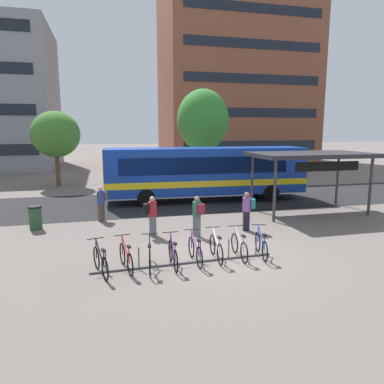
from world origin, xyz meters
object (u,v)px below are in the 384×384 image
Objects in this scene: city_bus at (207,171)px; parked_bicycle_red_1 at (126,258)px; commuter_maroon_pack_2 at (197,213)px; commuter_olive_pack_3 at (101,201)px; street_tree_1 at (203,120)px; parked_bicycle_black_0 at (101,262)px; commuter_black_pack_1 at (152,213)px; street_tree_0 at (55,134)px; parked_bicycle_white_5 at (216,248)px; parked_bicycle_silver_6 at (239,247)px; commuter_teal_pack_0 at (247,209)px; parked_bicycle_purple_4 at (195,251)px; parked_bicycle_black_2 at (150,257)px; transit_shelter at (311,157)px; parked_bicycle_purple_3 at (173,255)px; trash_bin at (35,218)px; parked_bicycle_blue_7 at (261,246)px.

city_bus reaches higher than parked_bicycle_red_1.
commuter_maroon_pack_2 is 1.00× the size of commuter_olive_pack_3.
parked_bicycle_black_0 is at bearing -114.05° from street_tree_1.
street_tree_1 is (7.83, 19.10, 4.68)m from parked_bicycle_red_1.
street_tree_0 is at bearing 106.33° from commuter_black_pack_1.
parked_bicycle_red_1 is 4.21m from commuter_maroon_pack_2.
parked_bicycle_white_5 is 3.70m from commuter_black_pack_1.
commuter_teal_pack_0 is (1.54, 3.01, 0.58)m from parked_bicycle_silver_6.
city_bus reaches higher than parked_bicycle_white_5.
street_tree_1 is at bearing -16.79° from parked_bicycle_purple_4.
parked_bicycle_silver_6 is (-1.77, -9.87, -1.39)m from city_bus.
parked_bicycle_black_2 is 1.03× the size of commuter_olive_pack_3.
commuter_teal_pack_0 reaches higher than commuter_olive_pack_3.
parked_bicycle_red_1 is 1.02× the size of commuter_teal_pack_0.
parked_bicycle_black_0 is 1.01× the size of commuter_teal_pack_0.
city_bus is 2.01× the size of transit_shelter.
city_bus is 7.63m from commuter_maroon_pack_2.
commuter_maroon_pack_2 is (-6.71, -2.67, -1.96)m from transit_shelter.
street_tree_0 reaches higher than transit_shelter.
parked_bicycle_purple_3 and parked_bicycle_purple_4 have the same top height.
parked_bicycle_purple_4 is 1.00× the size of parked_bicycle_white_5.
parked_bicycle_white_5 is 20.08m from street_tree_1.
street_tree_0 reaches higher than parked_bicycle_white_5.
parked_bicycle_black_2 is at bearing 45.50° from commuter_olive_pack_3.
trash_bin reaches higher than parked_bicycle_silver_6.
commuter_black_pack_1 is 1.58× the size of trash_bin.
transit_shelter is 5.40m from commuter_teal_pack_0.
parked_bicycle_black_0 is 0.30× the size of street_tree_0.
transit_shelter reaches higher than parked_bicycle_purple_4.
parked_bicycle_black_0 and parked_bicycle_white_5 have the same top height.
street_tree_0 is at bearing 21.76° from parked_bicycle_black_2.
street_tree_1 is at bearing -31.63° from parked_bicycle_red_1.
commuter_maroon_pack_2 reaches higher than commuter_black_pack_1.
parked_bicycle_black_2 is at bearing 104.15° from parked_bicycle_blue_7.
city_bus is 10.14m from trash_bin.
commuter_black_pack_1 is (-8.47, -2.12, -1.98)m from transit_shelter.
transit_shelter is 1.07× the size of street_tree_0.
commuter_black_pack_1 is at bearing -120.71° from city_bus.
parked_bicycle_black_0 is 6.94m from commuter_teal_pack_0.
parked_bicycle_purple_4 and parked_bicycle_blue_7 have the same top height.
parked_bicycle_purple_3 is 3.38m from commuter_maroon_pack_2.
transit_shelter is at bearing -48.04° from parked_bicycle_white_5.
parked_bicycle_blue_7 is (2.32, 0.02, 0.00)m from parked_bicycle_purple_4.
parked_bicycle_blue_7 is 0.28× the size of transit_shelter.
commuter_teal_pack_0 is at bearing -15.40° from trash_bin.
parked_bicycle_red_1 is at bearing 89.67° from parked_bicycle_purple_3.
commuter_maroon_pack_2 is (1.57, 2.93, 0.57)m from parked_bicycle_purple_3.
transit_shelter is 5.85× the size of trash_bin.
commuter_olive_pack_3 is 15.84m from street_tree_1.
parked_bicycle_silver_6 is 1.01× the size of parked_bicycle_blue_7.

